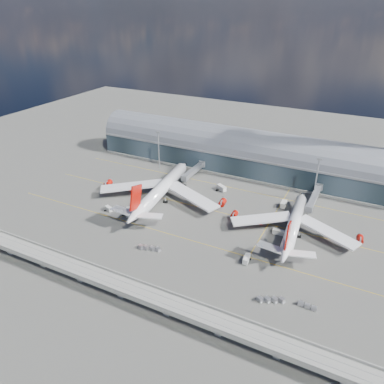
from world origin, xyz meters
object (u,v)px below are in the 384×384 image
at_px(floodlight_mast_left, 159,149).
at_px(service_truck_5, 222,188).
at_px(floodlight_mast_right, 316,179).
at_px(airliner_right, 294,224).
at_px(cargo_train_1, 271,300).
at_px(cargo_train_0, 149,248).
at_px(cargo_train_2, 307,306).
at_px(airliner_left, 161,190).
at_px(service_truck_1, 109,209).
at_px(service_truck_4, 283,204).
at_px(service_truck_0, 129,212).
at_px(service_truck_3, 246,259).
at_px(service_truck_2, 280,233).

bearing_deg(floodlight_mast_left, service_truck_5, -12.64).
bearing_deg(floodlight_mast_right, service_truck_5, -167.63).
bearing_deg(airliner_right, cargo_train_1, -90.94).
distance_m(cargo_train_0, cargo_train_2, 70.92).
bearing_deg(airliner_left, floodlight_mast_left, 115.28).
xyz_separation_m(service_truck_1, cargo_train_0, (38.07, -19.75, -0.38)).
relative_size(service_truck_4, cargo_train_0, 0.53).
relative_size(cargo_train_1, cargo_train_2, 1.43).
bearing_deg(cargo_train_1, floodlight_mast_right, 25.20).
distance_m(floodlight_mast_right, service_truck_5, 53.14).
bearing_deg(floodlight_mast_left, service_truck_0, -73.89).
xyz_separation_m(floodlight_mast_right, service_truck_1, (-94.76, -60.41, -12.32)).
bearing_deg(cargo_train_0, service_truck_3, -61.77).
distance_m(airliner_right, service_truck_3, 33.42).
xyz_separation_m(floodlight_mast_right, cargo_train_0, (-56.68, -80.16, -12.71)).
distance_m(airliner_right, service_truck_1, 95.31).
distance_m(service_truck_4, cargo_train_2, 74.99).
bearing_deg(service_truck_2, floodlight_mast_left, 64.45).
bearing_deg(service_truck_4, cargo_train_0, -124.86).
xyz_separation_m(floodlight_mast_left, floodlight_mast_right, (100.00, 0.00, 0.00)).
bearing_deg(service_truck_3, airliner_left, 148.26).
distance_m(airliner_left, airliner_right, 73.79).
relative_size(floodlight_mast_left, cargo_train_1, 2.49).
xyz_separation_m(service_truck_1, service_truck_3, (79.95, -8.22, 0.08)).
distance_m(floodlight_mast_right, service_truck_0, 102.49).
relative_size(airliner_left, airliner_right, 1.18).
bearing_deg(cargo_train_1, cargo_train_0, 107.45).
relative_size(floodlight_mast_left, service_truck_1, 5.24).
bearing_deg(cargo_train_1, floodlight_mast_left, 73.63).
height_order(floodlight_mast_right, service_truck_1, floodlight_mast_right).
relative_size(service_truck_3, cargo_train_2, 0.80).
xyz_separation_m(service_truck_2, service_truck_4, (-5.60, 27.65, 0.29)).
bearing_deg(service_truck_1, service_truck_5, -22.24).
bearing_deg(service_truck_1, service_truck_0, -63.16).
height_order(floodlight_mast_left, cargo_train_1, floodlight_mast_left).
distance_m(floodlight_mast_left, cargo_train_2, 142.38).
distance_m(service_truck_1, service_truck_5, 66.23).
height_order(airliner_right, service_truck_4, airliner_right).
distance_m(service_truck_0, cargo_train_2, 100.34).
bearing_deg(airliner_right, service_truck_5, 145.88).
height_order(service_truck_0, service_truck_2, service_truck_0).
height_order(service_truck_3, service_truck_5, service_truck_5).
xyz_separation_m(floodlight_mast_right, service_truck_4, (-12.95, -14.24, -11.99)).
bearing_deg(floodlight_mast_left, service_truck_2, -24.33).
distance_m(service_truck_3, cargo_train_1, 24.57).
bearing_deg(service_truck_4, service_truck_2, -79.84).
height_order(airliner_left, cargo_train_1, airliner_left).
bearing_deg(airliner_left, cargo_train_1, -39.73).
height_order(cargo_train_0, cargo_train_1, cargo_train_0).
bearing_deg(floodlight_mast_left, floodlight_mast_right, 0.00).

